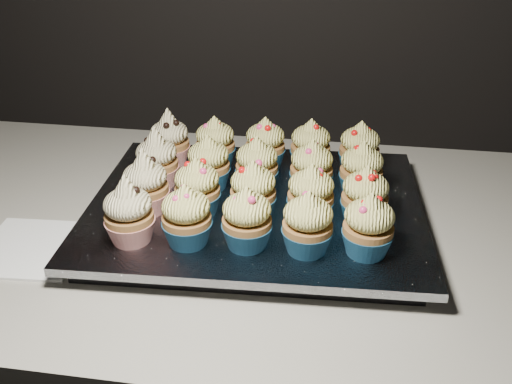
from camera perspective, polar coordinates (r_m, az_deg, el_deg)
worktop at (r=0.85m, az=-3.06°, el=-3.77°), size 2.44×0.64×0.04m
napkin at (r=0.83m, az=-21.47°, el=-5.24°), size 0.14×0.14×0.00m
baking_tray at (r=0.82m, az=0.00°, el=-2.37°), size 0.45×0.35×0.02m
foil_lining at (r=0.82m, az=-0.00°, el=-1.35°), size 0.49×0.39×0.01m
cupcake_0 at (r=0.73m, az=-12.61°, el=-2.07°), size 0.06×0.06×0.10m
cupcake_1 at (r=0.71m, az=-6.96°, el=-2.49°), size 0.06×0.06×0.08m
cupcake_2 at (r=0.70m, az=-0.92°, el=-2.78°), size 0.06×0.06×0.08m
cupcake_3 at (r=0.69m, az=5.18°, el=-3.24°), size 0.06×0.06×0.08m
cupcake_4 at (r=0.70m, az=11.18°, el=-3.41°), size 0.06×0.06×0.08m
cupcake_5 at (r=0.79m, az=-10.98°, el=0.71°), size 0.06×0.06×0.10m
cupcake_6 at (r=0.77m, az=-5.89°, el=0.35°), size 0.06×0.06×0.08m
cupcake_7 at (r=0.76m, az=-0.30°, el=0.04°), size 0.06×0.06×0.08m
cupcake_8 at (r=0.76m, az=5.49°, el=-0.31°), size 0.06×0.06×0.08m
cupcake_9 at (r=0.76m, az=10.83°, el=-0.49°), size 0.06×0.06×0.08m
cupcake_10 at (r=0.85m, az=-9.87°, el=3.14°), size 0.06×0.06×0.10m
cupcake_11 at (r=0.84m, az=-4.76°, el=2.81°), size 0.06×0.06×0.08m
cupcake_12 at (r=0.83m, az=0.08°, el=2.65°), size 0.06×0.06×0.08m
cupcake_13 at (r=0.82m, az=5.57°, el=2.35°), size 0.06×0.06×0.08m
cupcake_14 at (r=0.83m, az=10.50°, el=2.15°), size 0.06×0.06×0.08m
cupcake_15 at (r=0.92m, az=-8.63°, el=5.14°), size 0.06×0.06×0.10m
cupcake_16 at (r=0.90m, az=-4.10°, el=4.85°), size 0.06×0.06×0.08m
cupcake_17 at (r=0.90m, az=0.92°, el=4.76°), size 0.06×0.06×0.08m
cupcake_18 at (r=0.89m, az=5.47°, el=4.55°), size 0.06×0.06×0.08m
cupcake_19 at (r=0.90m, az=10.31°, el=4.27°), size 0.06×0.06×0.08m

